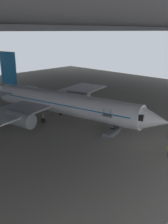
% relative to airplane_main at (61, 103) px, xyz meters
% --- Properties ---
extents(ground_plane, '(110.00, 110.00, 0.00)m').
position_rel_airplane_main_xyz_m(ground_plane, '(0.13, 0.97, -3.60)').
color(ground_plane, gray).
extents(hangar_structure, '(121.00, 99.00, 18.27)m').
position_rel_airplane_main_xyz_m(hangar_structure, '(-0.01, 14.73, 14.01)').
color(hangar_structure, '#4C4F54').
rests_on(hangar_structure, ground_plane).
extents(airplane_main, '(38.64, 39.50, 12.28)m').
position_rel_airplane_main_xyz_m(airplane_main, '(0.00, 0.00, 0.00)').
color(airplane_main, white).
rests_on(airplane_main, ground_plane).
extents(boarding_stairs, '(4.56, 2.23, 4.83)m').
position_rel_airplane_main_xyz_m(boarding_stairs, '(1.43, -10.88, -2.86)').
color(boarding_stairs, slate).
rests_on(boarding_stairs, ground_plane).
extents(crew_worker_by_stairs, '(0.54, 0.28, 1.70)m').
position_rel_airplane_main_xyz_m(crew_worker_by_stairs, '(3.92, -9.31, -2.63)').
color(crew_worker_by_stairs, '#232838').
rests_on(crew_worker_by_stairs, ground_plane).
extents(traffic_cone_orange, '(0.36, 0.36, 0.60)m').
position_rel_airplane_main_xyz_m(traffic_cone_orange, '(7.28, -17.96, -3.31)').
color(traffic_cone_orange, black).
rests_on(traffic_cone_orange, ground_plane).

